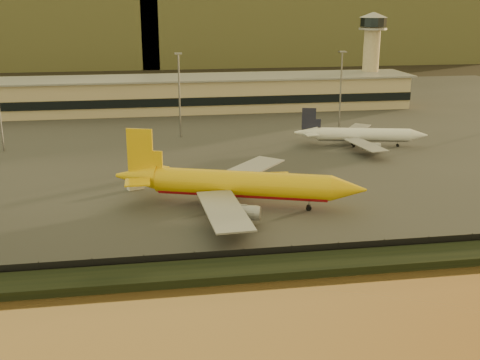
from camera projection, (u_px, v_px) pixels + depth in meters
The scene contains 12 objects.
ground at pixel (264, 231), 111.16m from camera, with size 900.00×900.00×0.00m, color black.
embankment at pixel (285, 267), 94.91m from camera, with size 320.00×7.00×1.40m, color black.
tarmac at pixel (208, 126), 200.80m from camera, with size 320.00×220.00×0.20m, color #2D2D2D.
perimeter_fence at pixel (280, 253), 98.51m from camera, with size 300.00×0.05×2.20m, color black.
terminal_building at pixel (160, 95), 225.60m from camera, with size 202.00×25.00×12.60m.
control_tower at pixel (372, 49), 239.23m from camera, with size 11.20×11.20×35.50m.
apron_light_masts at pixel (264, 87), 179.66m from camera, with size 152.20×12.20×25.40m.
distant_hills at pixel (139, 12), 419.69m from camera, with size 470.00×160.00×70.00m.
dhl_cargo_jet at pixel (238, 185), 122.47m from camera, with size 50.64×48.18×15.53m.
white_narrowbody_jet at pixel (361, 135), 172.64m from camera, with size 37.78×36.24×10.94m.
gse_vehicle_yellow at pixel (279, 177), 140.75m from camera, with size 4.21×1.89×1.89m, color #E0AC0B.
gse_vehicle_white at pixel (135, 186), 134.50m from camera, with size 3.49×1.57×1.57m, color white.
Camera 1 is at (-21.01, -101.47, 41.57)m, focal length 45.00 mm.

